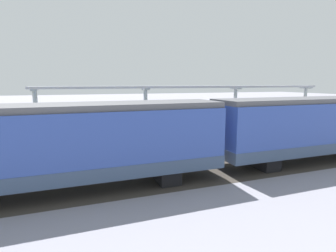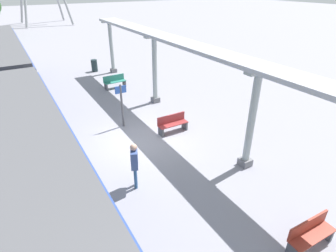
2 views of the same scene
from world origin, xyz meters
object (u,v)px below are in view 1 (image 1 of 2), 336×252
canopy_pillar_third (146,115)px  bench_mid_platform (97,143)px  canopy_pillar_second (235,111)px  canopy_pillar_fourth (37,120)px  train_near_carriage (321,127)px  canopy_pillar_nearest (304,108)px  bench_near_end (280,130)px  passenger_waiting_near_edge (258,132)px  platform_info_sign (187,129)px  train_far_carriage (63,146)px  trash_bin (17,149)px  bench_far_end (198,135)px

canopy_pillar_third → bench_mid_platform: 4.11m
canopy_pillar_second → canopy_pillar_fourth: (0.00, 14.62, 0.00)m
train_near_carriage → canopy_pillar_nearest: canopy_pillar_nearest is taller
canopy_pillar_fourth → canopy_pillar_third: bearing=-90.0°
train_near_carriage → bench_near_end: 7.12m
train_near_carriage → bench_mid_platform: (6.30, 11.76, -1.39)m
canopy_pillar_third → canopy_pillar_fourth: (0.00, 7.10, 0.00)m
passenger_waiting_near_edge → bench_mid_platform: bearing=73.2°
canopy_pillar_nearest → bench_mid_platform: bearing=93.7°
platform_info_sign → bench_near_end: bearing=-79.8°
canopy_pillar_second → train_far_carriage: bearing=120.1°
trash_bin → platform_info_sign: 10.23m
bench_mid_platform → canopy_pillar_fourth: bearing=70.8°
canopy_pillar_nearest → canopy_pillar_third: bearing=90.0°
train_far_carriage → bench_far_end: bearing=-54.6°
canopy_pillar_nearest → canopy_pillar_third: same height
train_near_carriage → bench_mid_platform: train_near_carriage is taller
canopy_pillar_fourth → bench_near_end: bearing=-93.8°
trash_bin → bench_far_end: bearing=-89.2°
canopy_pillar_nearest → trash_bin: 23.14m
canopy_pillar_fourth → platform_info_sign: 9.51m
bench_near_end → bench_mid_platform: 14.78m
canopy_pillar_nearest → passenger_waiting_near_edge: bearing=116.8°
canopy_pillar_third → train_far_carriage: bearing=144.2°
bench_mid_platform → passenger_waiting_near_edge: size_ratio=0.86×
canopy_pillar_third → bench_far_end: size_ratio=2.60×
canopy_pillar_third → canopy_pillar_nearest: bearing=-90.0°
canopy_pillar_fourth → bench_far_end: (-1.05, -10.79, -1.53)m
train_far_carriage → canopy_pillar_second: size_ratio=3.33×
train_far_carriage → canopy_pillar_second: 14.96m
bench_mid_platform → passenger_waiting_near_edge: bearing=-106.8°
canopy_pillar_nearest → canopy_pillar_second: same height
train_near_carriage → canopy_pillar_third: (7.51, 8.14, 0.14)m
canopy_pillar_nearest → platform_info_sign: size_ratio=1.77×
bench_far_end → platform_info_sign: size_ratio=0.68×
bench_near_end → trash_bin: 19.27m
train_near_carriage → canopy_pillar_nearest: bearing=-42.2°
canopy_pillar_fourth → canopy_pillar_second: bearing=-90.0°
train_far_carriage → canopy_pillar_nearest: bearing=-69.8°
bench_mid_platform → platform_info_sign: size_ratio=0.69×
canopy_pillar_second → passenger_waiting_near_edge: bearing=166.5°
canopy_pillar_nearest → passenger_waiting_near_edge: 9.51m
canopy_pillar_fourth → canopy_pillar_nearest: bearing=-90.0°
canopy_pillar_third → platform_info_sign: (-2.88, -1.94, -0.65)m
platform_info_sign → passenger_waiting_near_edge: size_ratio=1.24×
canopy_pillar_second → bench_far_end: (-1.05, 3.83, -1.53)m
canopy_pillar_third → trash_bin: bearing=98.5°
train_far_carriage → bench_far_end: train_far_carriage is taller
canopy_pillar_third → trash_bin: size_ratio=4.12×
bench_near_end → passenger_waiting_near_edge: size_ratio=0.85×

